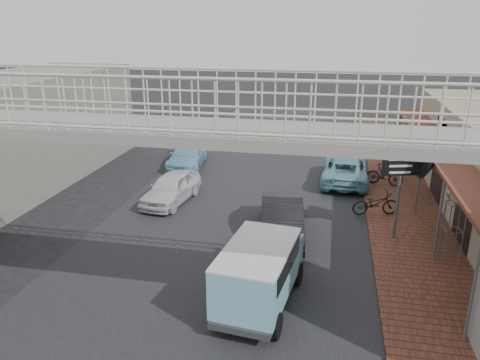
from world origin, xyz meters
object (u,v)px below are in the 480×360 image
at_px(angkot_van, 260,267).
at_px(motorcycle_near, 375,203).
at_px(dark_sedan, 282,218).
at_px(angkot_far, 188,155).
at_px(arrow_sign, 427,162).
at_px(angkot_curb, 345,169).
at_px(motorcycle_far, 384,175).
at_px(street_clock, 458,197).
at_px(white_hatchback, 171,188).

distance_m(angkot_van, motorcycle_near, 7.75).
bearing_deg(dark_sedan, angkot_far, 120.71).
height_order(angkot_far, arrow_sign, arrow_sign).
bearing_deg(arrow_sign, angkot_curb, 97.76).
relative_size(angkot_curb, arrow_sign, 1.33).
height_order(motorcycle_far, street_clock, street_clock).
relative_size(street_clock, arrow_sign, 0.76).
bearing_deg(arrow_sign, angkot_van, -148.10).
xyz_separation_m(motorcycle_far, street_clock, (1.38, -7.27, 1.68)).
relative_size(angkot_van, motorcycle_near, 2.14).
bearing_deg(motorcycle_near, street_clock, -165.33).
xyz_separation_m(dark_sedan, arrow_sign, (4.75, 0.67, 2.18)).
xyz_separation_m(street_clock, arrow_sign, (-0.69, 1.70, 0.60)).
relative_size(white_hatchback, motorcycle_far, 2.22).
xyz_separation_m(dark_sedan, angkot_far, (-5.90, 7.57, -0.09)).
xyz_separation_m(angkot_van, motorcycle_near, (3.49, 6.90, -0.59)).
bearing_deg(angkot_far, motorcycle_far, -13.63).
distance_m(angkot_curb, angkot_far, 8.26).
height_order(angkot_far, motorcycle_far, angkot_far).
height_order(motorcycle_far, arrow_sign, arrow_sign).
bearing_deg(motorcycle_far, street_clock, -154.82).
xyz_separation_m(angkot_far, motorcycle_far, (9.96, -1.33, -0.01)).
height_order(angkot_curb, motorcycle_far, angkot_curb).
height_order(white_hatchback, angkot_curb, angkot_curb).
xyz_separation_m(motorcycle_near, street_clock, (2.04, -3.47, 1.69)).
relative_size(motorcycle_far, street_clock, 0.63).
distance_m(angkot_van, motorcycle_far, 11.49).
relative_size(angkot_far, motorcycle_near, 2.27).
relative_size(angkot_curb, motorcycle_far, 2.78).
bearing_deg(motorcycle_near, motorcycle_far, -25.69).
xyz_separation_m(dark_sedan, motorcycle_far, (4.06, 6.24, -0.10)).
height_order(angkot_van, street_clock, street_clock).
distance_m(angkot_curb, street_clock, 8.38).
bearing_deg(angkot_van, arrow_sign, 53.63).
bearing_deg(street_clock, arrow_sign, 104.82).
distance_m(angkot_curb, arrow_sign, 6.77).
bearing_deg(white_hatchback, arrow_sign, -2.67).
distance_m(motorcycle_far, arrow_sign, 6.06).
bearing_deg(street_clock, angkot_curb, 105.16).
bearing_deg(angkot_curb, street_clock, 114.31).
height_order(angkot_far, street_clock, street_clock).
distance_m(angkot_curb, angkot_van, 11.30).
bearing_deg(white_hatchback, motorcycle_far, 30.34).
bearing_deg(arrow_sign, white_hatchback, 155.02).
xyz_separation_m(angkot_far, street_clock, (11.34, -8.60, 1.67)).
distance_m(dark_sedan, angkot_far, 9.60).
bearing_deg(angkot_van, dark_sedan, 95.81).
xyz_separation_m(dark_sedan, angkot_curb, (2.30, 6.57, -0.06)).
relative_size(angkot_far, angkot_van, 1.06).
bearing_deg(angkot_far, angkot_curb, -13.01).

